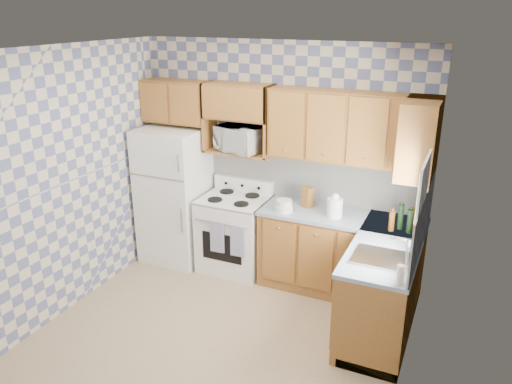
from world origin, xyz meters
TOP-DOWN VIEW (x-y plane):
  - floor at (0.00, 0.00)m, footprint 3.40×3.40m
  - back_wall at (0.00, 1.60)m, footprint 3.40×0.02m
  - right_wall at (1.70, 0.00)m, footprint 0.02×3.20m
  - backsplash_back at (0.40, 1.59)m, footprint 2.60×0.02m
  - backsplash_right at (1.69, 0.80)m, footprint 0.02×1.60m
  - refrigerator at (-1.27, 1.25)m, footprint 0.75×0.70m
  - stove_body at (-0.47, 1.28)m, footprint 0.76×0.65m
  - cooktop at (-0.47, 1.28)m, footprint 0.76×0.65m
  - backguard at (-0.47, 1.55)m, footprint 0.76×0.08m
  - dish_towel_left at (-0.52, 0.93)m, footprint 0.17×0.02m
  - dish_towel_right at (-0.26, 0.93)m, footprint 0.17×0.02m
  - base_cabinets_back at (0.82, 1.30)m, footprint 1.75×0.60m
  - base_cabinets_right at (1.40, 0.80)m, footprint 0.60×1.60m
  - countertop_back at (0.82, 1.30)m, footprint 1.77×0.63m
  - countertop_right at (1.40, 0.80)m, footprint 0.63×1.60m
  - upper_cabinets_back at (0.82, 1.44)m, footprint 1.75×0.33m
  - upper_cabinets_fridge at (-1.29, 1.44)m, footprint 0.82×0.33m
  - upper_cabinets_right at (1.53, 1.25)m, footprint 0.33×0.70m
  - microwave_shelf at (-0.47, 1.44)m, footprint 0.80×0.33m
  - microwave at (-0.46, 1.43)m, footprint 0.61×0.49m
  - sink at (1.40, 0.45)m, footprint 0.48×0.40m
  - window at (1.69, 0.45)m, footprint 0.02×0.66m
  - bottle_0 at (1.45, 1.18)m, footprint 0.06×0.06m
  - bottle_1 at (1.55, 1.12)m, footprint 0.06×0.06m
  - bottle_2 at (1.58, 1.22)m, footprint 0.06×0.06m
  - bottle_3 at (1.38, 1.10)m, footprint 0.06×0.06m
  - knife_block at (0.41, 1.37)m, footprint 0.14×0.14m
  - electric_kettle at (0.76, 1.21)m, footprint 0.17×0.17m
  - food_containers at (0.21, 1.14)m, footprint 0.20×0.20m
  - soap_bottle at (1.62, 0.07)m, footprint 0.06×0.06m

SIDE VIEW (x-z plane):
  - floor at x=0.00m, z-range 0.00..0.00m
  - base_cabinets_back at x=0.82m, z-range 0.00..0.88m
  - base_cabinets_right at x=1.40m, z-range 0.00..0.88m
  - stove_body at x=-0.47m, z-range 0.00..0.90m
  - dish_towel_left at x=-0.52m, z-range 0.37..0.73m
  - dish_towel_right at x=-0.26m, z-range 0.37..0.73m
  - refrigerator at x=-1.27m, z-range 0.00..1.68m
  - countertop_back at x=0.82m, z-range 0.88..0.92m
  - countertop_right at x=1.40m, z-range 0.88..0.92m
  - cooktop at x=-0.47m, z-range 0.89..0.92m
  - sink at x=1.40m, z-range 0.91..0.94m
  - food_containers at x=0.21m, z-range 0.92..1.05m
  - backguard at x=-0.47m, z-range 0.92..1.08m
  - soap_bottle at x=1.62m, z-range 0.92..1.09m
  - electric_kettle at x=0.76m, z-range 0.92..1.13m
  - bottle_3 at x=1.38m, z-range 0.92..1.13m
  - bottle_2 at x=1.58m, z-range 0.92..1.15m
  - knife_block at x=0.41m, z-range 0.92..1.15m
  - bottle_1 at x=1.55m, z-range 0.92..1.17m
  - bottle_0 at x=1.45m, z-range 0.92..1.18m
  - backsplash_back at x=0.40m, z-range 0.92..1.48m
  - backsplash_right at x=1.69m, z-range 0.92..1.48m
  - back_wall at x=0.00m, z-range 0.00..2.70m
  - right_wall at x=1.70m, z-range 0.00..2.70m
  - microwave_shelf at x=-0.47m, z-range 1.42..1.45m
  - window at x=1.69m, z-range 1.02..1.88m
  - microwave at x=-0.46m, z-range 1.45..1.75m
  - upper_cabinets_back at x=0.82m, z-range 1.48..2.22m
  - upper_cabinets_right at x=1.53m, z-range 1.48..2.22m
  - upper_cabinets_fridge at x=-1.29m, z-range 1.72..2.22m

